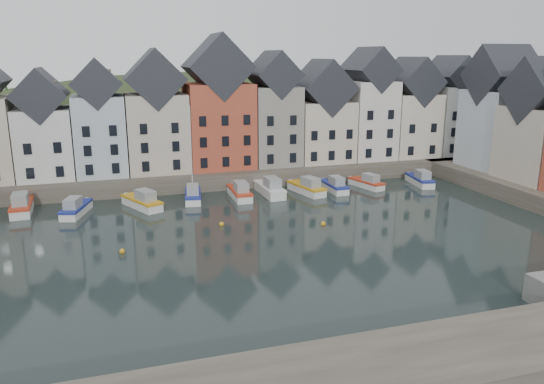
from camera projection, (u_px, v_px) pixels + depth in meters
name	position (u px, v px, depth m)	size (l,w,h in m)	color
ground	(283.00, 248.00, 48.02)	(260.00, 260.00, 0.00)	black
far_quay	(217.00, 170.00, 75.49)	(90.00, 16.00, 2.00)	#454035
hillside	(193.00, 238.00, 104.28)	(153.60, 70.40, 64.00)	#29361B
far_terrace	(241.00, 116.00, 72.60)	(72.37, 8.16, 17.78)	beige
mooring_buoys	(227.00, 232.00, 51.76)	(20.50, 5.50, 0.50)	#CA9017
boat_a	(22.00, 206.00, 58.54)	(2.40, 6.86, 2.60)	silver
boat_b	(76.00, 209.00, 57.76)	(3.45, 6.21, 2.28)	silver
boat_c	(143.00, 202.00, 60.28)	(4.49, 6.67, 2.47)	silver
boat_d	(193.00, 195.00, 63.36)	(2.75, 6.21, 11.46)	silver
boat_e	(240.00, 192.00, 64.47)	(2.06, 6.35, 2.43)	silver
boat_f	(270.00, 189.00, 65.96)	(2.32, 6.92, 2.63)	silver
boat_g	(307.00, 188.00, 66.70)	(3.33, 6.59, 2.42)	silver
boat_h	(334.00, 186.00, 67.88)	(1.83, 5.86, 2.25)	silver
boat_i	(367.00, 183.00, 69.70)	(3.09, 5.78, 2.12)	silver
boat_j	(420.00, 180.00, 71.20)	(2.78, 6.23, 2.31)	silver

